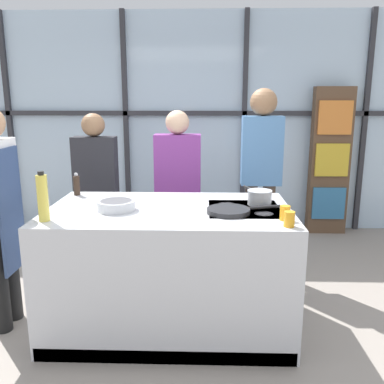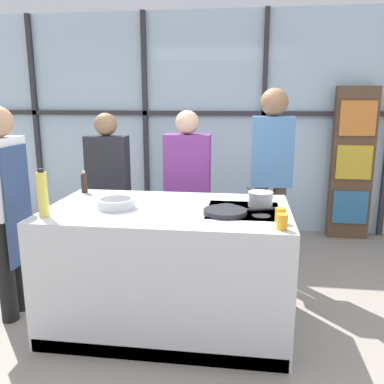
# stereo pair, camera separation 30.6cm
# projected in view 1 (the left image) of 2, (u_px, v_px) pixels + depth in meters

# --- Properties ---
(ground_plane) EXTENTS (18.00, 18.00, 0.00)m
(ground_plane) POSITION_uv_depth(u_px,v_px,m) (171.00, 322.00, 3.20)
(ground_plane) COLOR gray
(back_window_wall) EXTENTS (6.40, 0.10, 2.80)m
(back_window_wall) POSITION_uv_depth(u_px,v_px,m) (185.00, 124.00, 5.31)
(back_window_wall) COLOR silver
(back_window_wall) RESTS_ON ground_plane
(bookshelf) EXTENTS (0.49, 0.19, 1.87)m
(bookshelf) POSITION_uv_depth(u_px,v_px,m) (330.00, 162.00, 5.18)
(bookshelf) COLOR brown
(bookshelf) RESTS_ON ground_plane
(demo_island) EXTENTS (1.79, 1.04, 0.93)m
(demo_island) POSITION_uv_depth(u_px,v_px,m) (170.00, 267.00, 3.09)
(demo_island) COLOR silver
(demo_island) RESTS_ON ground_plane
(spectator_far_left) EXTENTS (0.41, 0.22, 1.59)m
(spectator_far_left) POSITION_uv_depth(u_px,v_px,m) (96.00, 184.00, 3.99)
(spectator_far_left) COLOR #232838
(spectator_far_left) RESTS_ON ground_plane
(spectator_center_left) EXTENTS (0.44, 0.23, 1.62)m
(spectator_center_left) POSITION_uv_depth(u_px,v_px,m) (178.00, 184.00, 3.97)
(spectator_center_left) COLOR black
(spectator_center_left) RESTS_ON ground_plane
(spectator_center_right) EXTENTS (0.38, 0.25, 1.82)m
(spectator_center_right) POSITION_uv_depth(u_px,v_px,m) (261.00, 167.00, 3.90)
(spectator_center_right) COLOR #47382D
(spectator_center_right) RESTS_ON ground_plane
(frying_pan) EXTENTS (0.54, 0.30, 0.04)m
(frying_pan) POSITION_uv_depth(u_px,v_px,m) (230.00, 211.00, 2.85)
(frying_pan) COLOR #232326
(frying_pan) RESTS_ON demo_island
(saucepan) EXTENTS (0.20, 0.33, 0.11)m
(saucepan) POSITION_uv_depth(u_px,v_px,m) (259.00, 197.00, 3.08)
(saucepan) COLOR silver
(saucepan) RESTS_ON demo_island
(white_plate) EXTENTS (0.28, 0.28, 0.01)m
(white_plate) POSITION_uv_depth(u_px,v_px,m) (112.00, 201.00, 3.18)
(white_plate) COLOR white
(white_plate) RESTS_ON demo_island
(mixing_bowl) EXTENTS (0.28, 0.28, 0.07)m
(mixing_bowl) POSITION_uv_depth(u_px,v_px,m) (116.00, 205.00, 2.93)
(mixing_bowl) COLOR silver
(mixing_bowl) RESTS_ON demo_island
(oil_bottle) EXTENTS (0.07, 0.07, 0.33)m
(oil_bottle) POSITION_uv_depth(u_px,v_px,m) (43.00, 198.00, 2.64)
(oil_bottle) COLOR #E0CC4C
(oil_bottle) RESTS_ON demo_island
(pepper_grinder) EXTENTS (0.05, 0.05, 0.19)m
(pepper_grinder) POSITION_uv_depth(u_px,v_px,m) (77.00, 185.00, 3.38)
(pepper_grinder) COLOR #332319
(pepper_grinder) RESTS_ON demo_island
(juice_glass_near) EXTENTS (0.07, 0.07, 0.10)m
(juice_glass_near) POSITION_uv_depth(u_px,v_px,m) (289.00, 219.00, 2.55)
(juice_glass_near) COLOR orange
(juice_glass_near) RESTS_ON demo_island
(juice_glass_far) EXTENTS (0.07, 0.07, 0.10)m
(juice_glass_far) POSITION_uv_depth(u_px,v_px,m) (285.00, 213.00, 2.68)
(juice_glass_far) COLOR orange
(juice_glass_far) RESTS_ON demo_island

